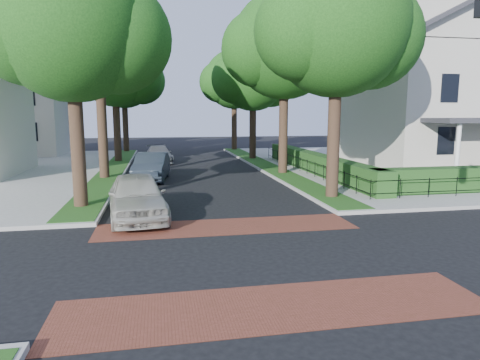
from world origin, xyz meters
The scene contains 21 objects.
ground centered at (0.00, 0.00, 0.00)m, with size 120.00×120.00×0.00m, color black.
sidewalk_ne centered at (19.50, 19.00, 0.07)m, with size 30.00×30.00×0.15m, color gray.
crosswalk_far centered at (0.00, 3.20, 0.01)m, with size 9.00×2.20×0.01m, color brown.
crosswalk_near centered at (0.00, -3.20, 0.01)m, with size 9.00×2.20×0.01m, color brown.
grass_strip_ne centered at (5.40, 19.10, 0.16)m, with size 1.60×29.80×0.02m, color #244112.
grass_strip_nw centered at (-5.40, 19.10, 0.16)m, with size 1.60×29.80×0.02m, color #244112.
tree_right_near centered at (5.60, 7.24, 7.63)m, with size 7.75×6.67×10.66m.
tree_right_mid centered at (5.61, 15.25, 7.99)m, with size 8.25×7.09×11.22m.
tree_right_far centered at (5.60, 24.22, 6.91)m, with size 7.25×6.23×9.74m.
tree_right_back centered at (5.60, 33.23, 7.27)m, with size 7.50×6.45×10.20m.
tree_left_near centered at (-5.40, 7.23, 7.27)m, with size 7.50×6.45×10.20m.
tree_left_mid centered at (-5.39, 15.24, 8.34)m, with size 8.00×6.88×11.48m.
tree_left_far centered at (-5.40, 24.22, 7.12)m, with size 7.00×6.02×9.86m.
tree_left_back centered at (-5.40, 33.24, 7.41)m, with size 7.75×6.66×10.44m.
hedge_main_road centered at (7.70, 15.00, 0.75)m, with size 1.00×18.00×1.20m, color #234919.
fence_main_road centered at (6.90, 15.00, 0.60)m, with size 0.06×18.00×0.90m, color black, non-canonical shape.
house_victorian centered at (17.51, 15.92, 6.02)m, with size 13.00×13.05×12.48m.
house_left_far centered at (-15.49, 31.99, 5.04)m, with size 10.00×9.00×10.14m.
parked_car_front centered at (-3.13, 5.00, 0.86)m, with size 2.03×5.04×1.72m, color #ADAA9C.
parked_car_middle centered at (-2.74, 14.31, 0.81)m, with size 1.72×4.94×1.63m, color #202830.
parked_car_rear centered at (-2.30, 23.44, 0.67)m, with size 1.87×4.61×1.34m, color slate.
Camera 1 is at (-2.25, -11.22, 3.96)m, focal length 32.00 mm.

